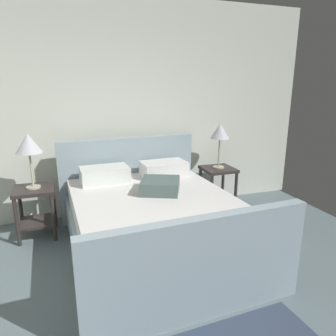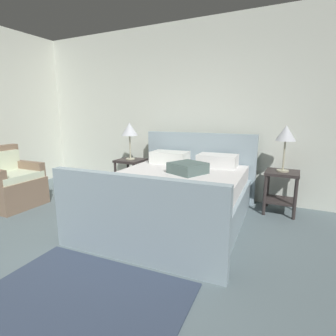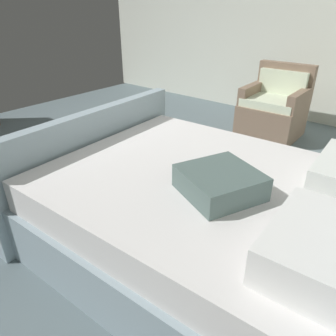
{
  "view_description": "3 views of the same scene",
  "coord_description": "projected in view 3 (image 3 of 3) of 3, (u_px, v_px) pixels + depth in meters",
  "views": [
    {
      "loc": [
        -0.44,
        -1.36,
        1.75
      ],
      "look_at": [
        0.59,
        1.69,
        0.88
      ],
      "focal_mm": 33.07,
      "sensor_mm": 36.0,
      "label": 1
    },
    {
      "loc": [
        1.75,
        -1.47,
        1.4
      ],
      "look_at": [
        0.34,
        1.42,
        0.73
      ],
      "focal_mm": 28.39,
      "sensor_mm": 36.0,
      "label": 2
    },
    {
      "loc": [
        1.87,
        2.44,
        1.59
      ],
      "look_at": [
        0.69,
        1.46,
        0.78
      ],
      "focal_mm": 33.69,
      "sensor_mm": 36.0,
      "label": 3
    }
  ],
  "objects": [
    {
      "name": "wall_side_left",
      "position": [
        250.0,
        15.0,
        4.8
      ],
      "size": [
        0.12,
        5.7,
        2.85
      ],
      "primitive_type": "cube",
      "color": "silver",
      "rests_on": "ground"
    },
    {
      "name": "area_rug",
      "position": [
        58.0,
        174.0,
        3.28
      ],
      "size": [
        1.65,
        1.37,
        0.01
      ],
      "primitive_type": "cube",
      "rotation": [
        0.0,
        0.0,
        0.05
      ],
      "color": "#354157",
      "rests_on": "ground"
    },
    {
      "name": "armchair",
      "position": [
        274.0,
        109.0,
        4.13
      ],
      "size": [
        0.75,
        0.74,
        0.9
      ],
      "color": "#826753",
      "rests_on": "ground"
    },
    {
      "name": "ground_plane",
      "position": [
        104.0,
        170.0,
        3.4
      ],
      "size": [
        5.95,
        5.58,
        0.02
      ],
      "primitive_type": "cube",
      "color": "slate"
    },
    {
      "name": "bed",
      "position": [
        209.0,
        215.0,
        2.08
      ],
      "size": [
        1.9,
        2.3,
        1.08
      ],
      "color": "#94A8B2",
      "rests_on": "ground"
    }
  ]
}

